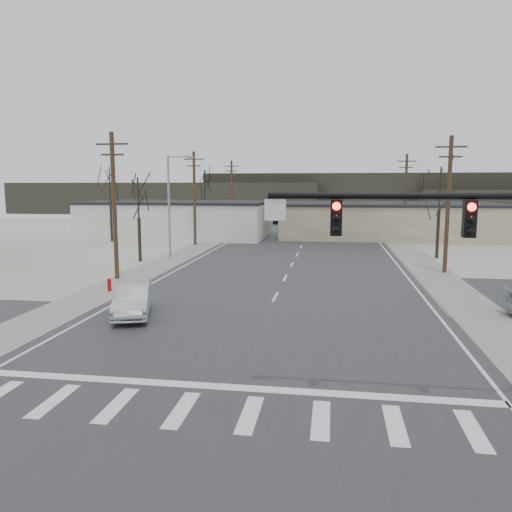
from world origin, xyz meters
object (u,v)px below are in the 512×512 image
(car_far_a, at_px, (336,229))
(car_far_b, at_px, (279,219))
(traffic_signal_mast, at_px, (511,254))
(fire_hydrant, at_px, (109,285))
(sedan_crossing, at_px, (133,300))

(car_far_a, relative_size, car_far_b, 1.13)
(traffic_signal_mast, height_order, car_far_a, traffic_signal_mast)
(fire_hydrant, relative_size, car_far_a, 0.17)
(sedan_crossing, distance_m, car_far_a, 43.88)
(sedan_crossing, bearing_deg, traffic_signal_mast, -49.49)
(fire_hydrant, bearing_deg, car_far_b, 85.31)
(sedan_crossing, height_order, car_far_b, sedan_crossing)
(car_far_b, bearing_deg, car_far_a, -61.39)
(car_far_a, distance_m, car_far_b, 20.27)
(sedan_crossing, xyz_separation_m, car_far_b, (0.89, 60.63, -0.01))
(traffic_signal_mast, xyz_separation_m, fire_hydrant, (-18.09, 14.20, -4.22))
(sedan_crossing, relative_size, car_far_a, 0.93)
(fire_hydrant, relative_size, sedan_crossing, 0.18)
(fire_hydrant, xyz_separation_m, car_far_b, (4.55, 55.45, 0.36))
(car_far_a, height_order, car_far_b, car_far_b)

